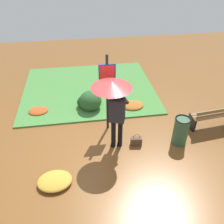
{
  "coord_description": "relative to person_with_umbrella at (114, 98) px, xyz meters",
  "views": [
    {
      "loc": [
        0.56,
        4.6,
        4.53
      ],
      "look_at": [
        -0.2,
        -0.47,
        0.85
      ],
      "focal_mm": 38.11,
      "sensor_mm": 36.0,
      "label": 1
    }
  ],
  "objects": [
    {
      "name": "shrub_cluster",
      "position": [
        0.52,
        -1.87,
        -1.25
      ],
      "size": [
        0.8,
        0.73,
        0.65
      ],
      "color": "#285628",
      "rests_on": "ground_plane"
    },
    {
      "name": "trash_bin",
      "position": [
        -1.79,
        0.12,
        -1.13
      ],
      "size": [
        0.42,
        0.42,
        0.83
      ],
      "color": "#2D5138",
      "rests_on": "ground_plane"
    },
    {
      "name": "leaf_pile_far_path",
      "position": [
        -0.92,
        -1.75,
        -1.47
      ],
      "size": [
        0.73,
        0.58,
        0.16
      ],
      "color": "#A86023",
      "rests_on": "ground_plane"
    },
    {
      "name": "person_with_umbrella",
      "position": [
        0.0,
        0.0,
        0.0
      ],
      "size": [
        0.96,
        0.96,
        2.04
      ],
      "color": "black",
      "rests_on": "ground_plane"
    },
    {
      "name": "park_bench",
      "position": [
        -3.02,
        -0.37,
        -1.15
      ],
      "size": [
        1.4,
        0.51,
        0.75
      ],
      "color": "black",
      "rests_on": "ground_plane"
    },
    {
      "name": "ground_plane",
      "position": [
        0.19,
        0.06,
        -1.55
      ],
      "size": [
        18.0,
        18.0,
        0.0
      ],
      "primitive_type": "plane",
      "color": "brown"
    },
    {
      "name": "leaf_pile_by_bench",
      "position": [
        2.18,
        -1.9,
        -1.48
      ],
      "size": [
        0.62,
        0.5,
        0.14
      ],
      "color": "#B74C1E",
      "rests_on": "ground_plane"
    },
    {
      "name": "handbag",
      "position": [
        -0.61,
        0.04,
        -1.42
      ],
      "size": [
        0.31,
        0.17,
        0.37
      ],
      "color": "#4C3323",
      "rests_on": "ground_plane"
    },
    {
      "name": "leaf_pile_near_person",
      "position": [
        1.53,
        1.02,
        -1.46
      ],
      "size": [
        0.79,
        0.63,
        0.17
      ],
      "color": "gold",
      "rests_on": "ground_plane"
    },
    {
      "name": "grass_verge",
      "position": [
        0.46,
        -3.17,
        -1.53
      ],
      "size": [
        4.8,
        4.0,
        0.05
      ],
      "color": "#47843D",
      "rests_on": "ground_plane"
    },
    {
      "name": "info_sign_post",
      "position": [
        0.06,
        -0.8,
        -0.11
      ],
      "size": [
        0.44,
        0.07,
        2.3
      ],
      "color": "black",
      "rests_on": "ground_plane"
    }
  ]
}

